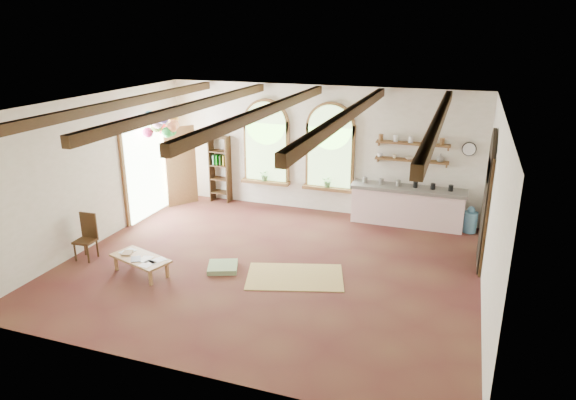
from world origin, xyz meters
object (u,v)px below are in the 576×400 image
at_px(coffee_table, 140,259).
at_px(balloon_cluster, 162,124).
at_px(kitchen_counter, 407,206).
at_px(side_chair, 87,246).

height_order(coffee_table, balloon_cluster, balloon_cluster).
bearing_deg(kitchen_counter, balloon_cluster, -166.21).
relative_size(kitchen_counter, coffee_table, 2.04).
bearing_deg(side_chair, coffee_table, -8.74).
height_order(side_chair, balloon_cluster, balloon_cluster).
bearing_deg(side_chair, balloon_cluster, 84.86).
bearing_deg(coffee_table, side_chair, 171.26).
xyz_separation_m(coffee_table, side_chair, (-1.45, 0.22, -0.03)).
relative_size(kitchen_counter, side_chair, 2.82).
xyz_separation_m(kitchen_counter, side_chair, (-5.95, -4.12, -0.20)).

